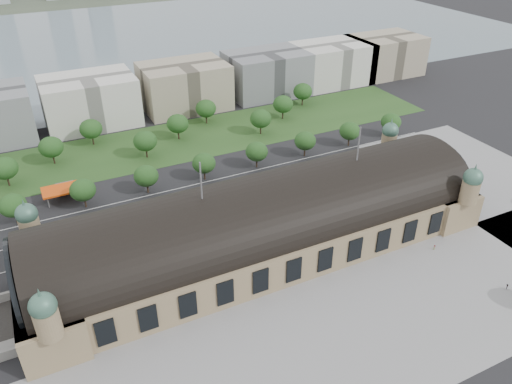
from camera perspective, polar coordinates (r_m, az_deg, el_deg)
name	(u,v)px	position (r m, az deg, el deg)	size (l,w,h in m)	color
ground	(263,250)	(167.07, 0.77, -6.61)	(900.00, 900.00, 0.00)	black
station	(263,224)	(160.99, 0.79, -3.71)	(150.00, 48.40, 44.30)	#927B5A
plaza_south	(368,329)	(144.29, 12.71, -15.00)	(190.00, 48.00, 0.12)	gray
plaza_east	(486,181)	(225.78, 24.77, 1.10)	(56.00, 100.00, 0.12)	gray
road_slab	(170,208)	(190.44, -9.84, -1.86)	(260.00, 26.00, 0.10)	black
grass_belt	(143,148)	(238.38, -12.74, 4.92)	(300.00, 45.00, 0.10)	#264A1D
petrol_station	(64,189)	(208.10, -21.13, 0.34)	(14.00, 13.00, 5.05)	#DC470C
lake	(92,42)	(432.13, -18.19, 15.97)	(700.00, 320.00, 0.08)	slate
far_shore	(58,0)	(626.84, -21.70, 19.73)	(700.00, 120.00, 0.14)	#44513D
office_3	(90,101)	(267.98, -18.44, 9.85)	(45.00, 32.00, 24.00)	silver
office_4	(184,86)	(278.14, -8.17, 11.88)	(45.00, 32.00, 24.00)	tan
office_5	(267,73)	(296.49, 1.22, 13.40)	(45.00, 32.00, 24.00)	gray
office_6	(332,63)	(318.86, 8.66, 14.35)	(45.00, 32.00, 24.00)	silver
office_7	(384,55)	(342.51, 14.41, 14.92)	(45.00, 32.00, 24.00)	tan
tree_row_2	(13,206)	(195.42, -26.05, -1.40)	(9.60, 9.60, 11.52)	#2D2116
tree_row_3	(83,190)	(195.48, -19.20, 0.21)	(9.60, 9.60, 11.52)	#2D2116
tree_row_4	(146,176)	(198.46, -12.45, 1.79)	(9.60, 9.60, 11.52)	#2D2116
tree_row_5	(204,163)	(204.23, -5.98, 3.28)	(9.60, 9.60, 11.52)	#2D2116
tree_row_6	(257,152)	(212.58, 0.08, 4.64)	(9.60, 9.60, 11.52)	#2D2116
tree_row_7	(305,141)	(223.20, 5.64, 5.83)	(9.60, 9.60, 11.52)	#2D2116
tree_row_8	(350,131)	(235.80, 10.67, 6.86)	(9.60, 9.60, 11.52)	#2D2116
tree_row_9	(391,122)	(250.07, 15.17, 7.74)	(9.60, 9.60, 11.52)	#2D2116
tree_belt_3	(4,168)	(221.87, -26.81, 2.44)	(10.40, 10.40, 12.48)	#2D2116
tree_belt_4	(51,147)	(232.52, -22.38, 4.77)	(10.40, 10.40, 12.48)	#2D2116
tree_belt_5	(91,129)	(244.78, -18.35, 6.87)	(10.40, 10.40, 12.48)	#2D2116
tree_belt_6	(145,141)	(225.93, -12.55, 5.71)	(10.40, 10.40, 12.48)	#2D2116
tree_belt_7	(178,124)	(240.94, -8.95, 7.73)	(10.40, 10.40, 12.48)	#2D2116
tree_belt_8	(206,109)	(257.03, -5.75, 9.47)	(10.40, 10.40, 12.48)	#2D2116
tree_belt_9	(261,119)	(243.64, 0.54, 8.38)	(10.40, 10.40, 12.48)	#2D2116
tree_belt_10	(283,104)	(261.79, 3.11, 9.99)	(10.40, 10.40, 12.48)	#2D2116
tree_belt_11	(303,91)	(280.56, 5.36, 11.38)	(10.40, 10.40, 12.48)	#2D2116
traffic_car_2	(110,221)	(186.90, -16.38, -3.22)	(2.37, 5.14, 1.43)	black
traffic_car_4	(265,187)	(199.95, 1.01, 0.59)	(1.53, 3.80, 1.29)	#17163F
traffic_car_5	(307,165)	(216.84, 5.82, 3.06)	(1.67, 4.79, 1.58)	#56575E
traffic_car_6	(345,163)	(221.04, 10.12, 3.26)	(2.31, 5.01, 1.39)	silver
parked_car_0	(29,267)	(174.52, -24.51, -7.78)	(1.44, 4.14, 1.36)	black
parked_car_1	(44,265)	(173.24, -23.05, -7.68)	(2.54, 5.50, 1.53)	maroon
parked_car_2	(69,254)	(174.99, -20.60, -6.70)	(1.88, 4.63, 1.34)	#211B4D
parked_car_3	(78,252)	(174.78, -19.64, -6.50)	(1.79, 4.45, 1.52)	#525559
parked_car_4	(116,242)	(175.77, -15.74, -5.48)	(1.69, 4.86, 1.60)	silver
parked_car_5	(170,227)	(178.66, -9.85, -4.01)	(2.52, 5.46, 1.52)	#9A9FA3
parked_car_6	(190,229)	(177.01, -7.57, -4.21)	(1.84, 4.53, 1.32)	black
bus_west	(207,208)	(185.52, -5.57, -1.81)	(3.06, 13.09, 3.65)	#B3361C
bus_mid	(279,186)	(198.84, 2.66, 0.69)	(2.70, 11.55, 3.22)	beige
bus_east	(284,192)	(194.65, 3.16, 0.04)	(3.15, 13.45, 3.75)	silver
pedestrian_0	(434,247)	(176.83, 19.72, -5.99)	(0.85, 0.48, 1.73)	gray
pedestrian_4	(507,287)	(169.30, 26.75, -9.65)	(1.17, 0.51, 1.81)	gray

